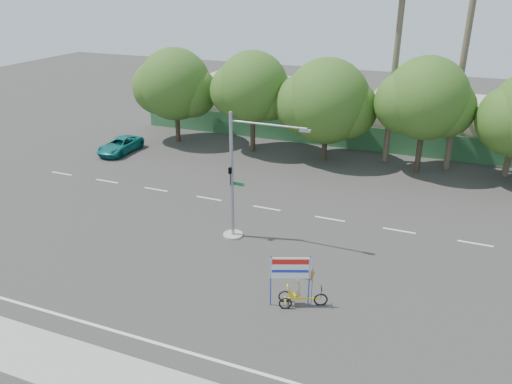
% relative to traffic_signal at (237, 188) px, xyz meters
% --- Properties ---
extents(ground, '(120.00, 120.00, 0.00)m').
position_rel_traffic_signal_xyz_m(ground, '(2.20, -3.98, -2.92)').
color(ground, '#33302D').
rests_on(ground, ground).
extents(fence, '(38.00, 0.08, 2.00)m').
position_rel_traffic_signal_xyz_m(fence, '(2.20, 17.52, -1.92)').
color(fence, '#336B3D').
rests_on(fence, ground).
extents(building_left, '(12.00, 8.00, 4.00)m').
position_rel_traffic_signal_xyz_m(building_left, '(-7.80, 22.02, -0.92)').
color(building_left, '#BCAC95').
rests_on(building_left, ground).
extents(building_right, '(14.00, 8.00, 3.60)m').
position_rel_traffic_signal_xyz_m(building_right, '(10.20, 22.02, -1.12)').
color(building_right, '#BCAC95').
rests_on(building_right, ground).
extents(tree_far_left, '(7.14, 6.00, 7.96)m').
position_rel_traffic_signal_xyz_m(tree_far_left, '(-11.85, 14.02, 1.84)').
color(tree_far_left, '#473828').
rests_on(tree_far_left, ground).
extents(tree_left, '(6.66, 5.60, 8.07)m').
position_rel_traffic_signal_xyz_m(tree_left, '(-4.85, 14.02, 2.14)').
color(tree_left, '#473828').
rests_on(tree_left, ground).
extents(tree_center, '(7.62, 6.40, 7.85)m').
position_rel_traffic_signal_xyz_m(tree_center, '(1.14, 14.02, 1.55)').
color(tree_center, '#473828').
rests_on(tree_center, ground).
extents(tree_right, '(6.90, 5.80, 8.36)m').
position_rel_traffic_signal_xyz_m(tree_right, '(8.15, 14.02, 2.32)').
color(tree_right, '#473828').
rests_on(tree_right, ground).
extents(palm_tall, '(3.73, 3.79, 17.45)m').
position_rel_traffic_signal_xyz_m(palm_tall, '(10.20, 15.52, 7.55)').
color(palm_tall, '#70604C').
rests_on(palm_tall, ground).
extents(palm_short, '(3.73, 3.79, 14.45)m').
position_rel_traffic_signal_xyz_m(palm_short, '(5.70, 15.52, 5.94)').
color(palm_short, '#70604C').
rests_on(palm_short, ground).
extents(traffic_signal, '(4.72, 1.10, 7.00)m').
position_rel_traffic_signal_xyz_m(traffic_signal, '(0.00, 0.00, 0.00)').
color(traffic_signal, gray).
rests_on(traffic_signal, ground).
extents(trike_billboard, '(2.40, 1.14, 2.51)m').
position_rel_traffic_signal_xyz_m(trike_billboard, '(4.81, -4.79, -1.91)').
color(trike_billboard, black).
rests_on(trike_billboard, ground).
extents(pickup_truck, '(2.05, 4.40, 1.22)m').
position_rel_traffic_signal_xyz_m(pickup_truck, '(-14.65, 9.60, -2.31)').
color(pickup_truck, '#0F6E6B').
rests_on(pickup_truck, ground).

